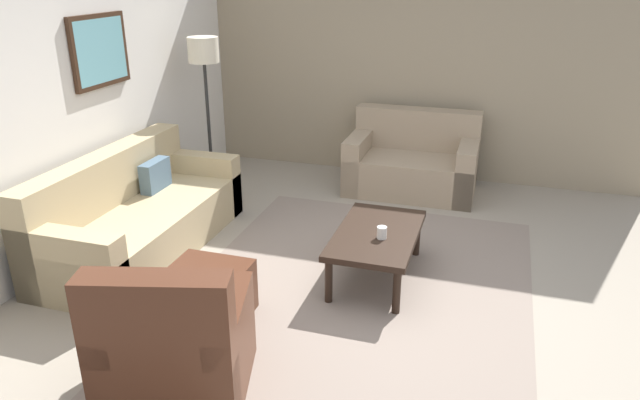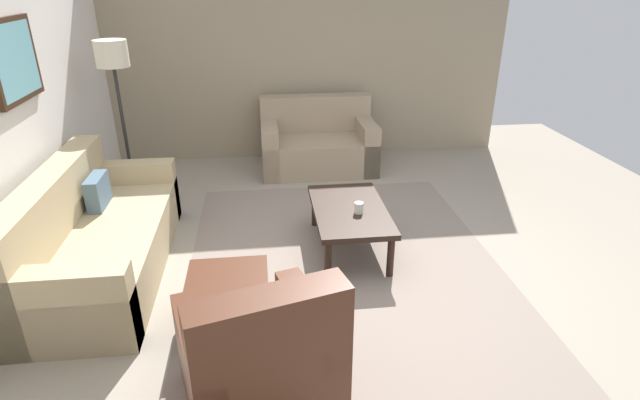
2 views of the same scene
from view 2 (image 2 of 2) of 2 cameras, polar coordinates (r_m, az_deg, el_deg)
The scene contains 11 objects.
ground_plane at distance 4.34m, azimuth 2.85°, elevation -7.61°, with size 8.00×8.00×0.00m, color gray.
stone_feature_panel at distance 6.71m, azimuth -1.31°, elevation 16.79°, with size 0.12×5.20×2.80m, color gray.
area_rug at distance 4.34m, azimuth 2.85°, elevation -7.56°, with size 3.52×2.65×0.01m, color gray.
couch_main at distance 4.53m, azimuth -24.69°, elevation -4.27°, with size 2.15×0.91×0.88m.
couch_loveseat at distance 6.43m, azimuth -0.31°, elevation 6.35°, with size 0.88×1.41×0.88m.
armchair_leather at distance 2.94m, azimuth -6.72°, elevation -18.68°, with size 0.98×0.98×0.95m.
ottoman at distance 3.63m, azimuth -10.35°, elevation -11.42°, with size 0.56×0.56×0.40m, color #4C2819.
coffee_table at distance 4.45m, azimuth 3.40°, elevation -1.50°, with size 1.10×0.64×0.41m.
cup at distance 4.32m, azimuth 4.45°, elevation -0.89°, with size 0.08×0.08×0.10m, color white.
lamp_standing at distance 5.55m, azimuth -22.43°, elevation 13.45°, with size 0.32×0.32×1.71m.
framed_artwork at distance 4.62m, azimuth -31.50°, elevation 13.46°, with size 0.74×0.04×0.63m.
Camera 2 is at (-3.62, 0.65, 2.31)m, focal length 28.02 mm.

